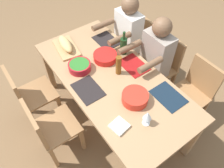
{
  "coord_description": "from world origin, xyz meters",
  "views": [
    {
      "loc": [
        -1.23,
        0.89,
        2.42
      ],
      "look_at": [
        0.0,
        0.0,
        0.63
      ],
      "focal_mm": 35.05,
      "sensor_mm": 36.0,
      "label": 1
    }
  ],
  "objects_px": {
    "chair_far_center": "(49,128)",
    "serving_bowl_pasta": "(105,56)",
    "chair_near_right": "(135,43)",
    "napkin_stack": "(119,126)",
    "chair_near_left": "(194,90)",
    "chair_far_right": "(29,94)",
    "chair_near_center": "(162,64)",
    "cutting_board": "(66,48)",
    "beer_bottle": "(119,65)",
    "dining_table": "(112,82)",
    "wine_glass": "(148,116)",
    "bread_loaf": "(66,44)",
    "serving_bowl_greens": "(80,66)",
    "serving_bowl_salad": "(135,97)",
    "wine_bottle": "(123,46)",
    "diner_near_center": "(153,57)",
    "diner_near_right": "(126,35)"
  },
  "relations": [
    {
      "from": "chair_far_center",
      "to": "serving_bowl_pasta",
      "type": "bearing_deg",
      "value": -73.05
    },
    {
      "from": "chair_near_right",
      "to": "napkin_stack",
      "type": "relative_size",
      "value": 6.07
    },
    {
      "from": "chair_near_left",
      "to": "chair_far_center",
      "type": "relative_size",
      "value": 1.0
    },
    {
      "from": "chair_far_right",
      "to": "chair_near_center",
      "type": "distance_m",
      "value": 1.63
    },
    {
      "from": "serving_bowl_pasta",
      "to": "cutting_board",
      "type": "relative_size",
      "value": 0.66
    },
    {
      "from": "chair_far_center",
      "to": "beer_bottle",
      "type": "relative_size",
      "value": 3.86
    },
    {
      "from": "chair_near_left",
      "to": "dining_table",
      "type": "bearing_deg",
      "value": 55.98
    },
    {
      "from": "cutting_board",
      "to": "wine_glass",
      "type": "distance_m",
      "value": 1.3
    },
    {
      "from": "chair_near_right",
      "to": "napkin_stack",
      "type": "height_order",
      "value": "chair_near_right"
    },
    {
      "from": "bread_loaf",
      "to": "napkin_stack",
      "type": "distance_m",
      "value": 1.19
    },
    {
      "from": "serving_bowl_greens",
      "to": "beer_bottle",
      "type": "distance_m",
      "value": 0.42
    },
    {
      "from": "serving_bowl_pasta",
      "to": "wine_glass",
      "type": "bearing_deg",
      "value": 168.83
    },
    {
      "from": "chair_far_center",
      "to": "serving_bowl_salad",
      "type": "xyz_separation_m",
      "value": [
        -0.37,
        -0.78,
        0.31
      ]
    },
    {
      "from": "dining_table",
      "to": "chair_near_right",
      "type": "distance_m",
      "value": 0.95
    },
    {
      "from": "cutting_board",
      "to": "bread_loaf",
      "type": "xyz_separation_m",
      "value": [
        0.0,
        0.0,
        0.06
      ]
    },
    {
      "from": "dining_table",
      "to": "wine_glass",
      "type": "distance_m",
      "value": 0.65
    },
    {
      "from": "serving_bowl_salad",
      "to": "dining_table",
      "type": "bearing_deg",
      "value": 0.56
    },
    {
      "from": "cutting_board",
      "to": "wine_bottle",
      "type": "distance_m",
      "value": 0.67
    },
    {
      "from": "beer_bottle",
      "to": "wine_glass",
      "type": "bearing_deg",
      "value": 165.11
    },
    {
      "from": "chair_near_left",
      "to": "bread_loaf",
      "type": "height_order",
      "value": "same"
    },
    {
      "from": "serving_bowl_pasta",
      "to": "cutting_board",
      "type": "height_order",
      "value": "serving_bowl_pasta"
    },
    {
      "from": "chair_near_left",
      "to": "beer_bottle",
      "type": "bearing_deg",
      "value": 51.99
    },
    {
      "from": "chair_far_right",
      "to": "serving_bowl_greens",
      "type": "bearing_deg",
      "value": -112.05
    },
    {
      "from": "bread_loaf",
      "to": "chair_far_right",
      "type": "bearing_deg",
      "value": 104.65
    },
    {
      "from": "chair_near_left",
      "to": "wine_glass",
      "type": "relative_size",
      "value": 5.12
    },
    {
      "from": "chair_near_right",
      "to": "serving_bowl_salad",
      "type": "distance_m",
      "value": 1.22
    },
    {
      "from": "chair_near_right",
      "to": "wine_glass",
      "type": "relative_size",
      "value": 5.12
    },
    {
      "from": "chair_near_left",
      "to": "diner_near_center",
      "type": "bearing_deg",
      "value": 19.38
    },
    {
      "from": "serving_bowl_pasta",
      "to": "wine_glass",
      "type": "relative_size",
      "value": 1.58
    },
    {
      "from": "diner_near_right",
      "to": "serving_bowl_greens",
      "type": "bearing_deg",
      "value": 105.91
    },
    {
      "from": "chair_near_left",
      "to": "chair_near_center",
      "type": "relative_size",
      "value": 1.0
    },
    {
      "from": "chair_near_center",
      "to": "serving_bowl_salad",
      "type": "xyz_separation_m",
      "value": [
        -0.37,
        0.77,
        0.31
      ]
    },
    {
      "from": "chair_near_right",
      "to": "dining_table",
      "type": "bearing_deg",
      "value": 124.02
    },
    {
      "from": "bread_loaf",
      "to": "beer_bottle",
      "type": "height_order",
      "value": "beer_bottle"
    },
    {
      "from": "chair_near_right",
      "to": "diner_near_right",
      "type": "bearing_deg",
      "value": 90.0
    },
    {
      "from": "serving_bowl_salad",
      "to": "serving_bowl_pasta",
      "type": "distance_m",
      "value": 0.64
    },
    {
      "from": "serving_bowl_salad",
      "to": "napkin_stack",
      "type": "xyz_separation_m",
      "value": [
        -0.14,
        0.29,
        -0.04
      ]
    },
    {
      "from": "diner_near_right",
      "to": "serving_bowl_pasta",
      "type": "xyz_separation_m",
      "value": [
        -0.26,
        0.49,
        0.08
      ]
    },
    {
      "from": "beer_bottle",
      "to": "napkin_stack",
      "type": "bearing_deg",
      "value": 143.9
    },
    {
      "from": "chair_near_center",
      "to": "bread_loaf",
      "type": "bearing_deg",
      "value": 54.15
    },
    {
      "from": "wine_glass",
      "to": "cutting_board",
      "type": "bearing_deg",
      "value": 4.1
    },
    {
      "from": "chair_near_right",
      "to": "chair_far_center",
      "type": "bearing_deg",
      "value": 108.65
    },
    {
      "from": "chair_far_right",
      "to": "napkin_stack",
      "type": "height_order",
      "value": "chair_far_right"
    },
    {
      "from": "serving_bowl_greens",
      "to": "diner_near_center",
      "type": "bearing_deg",
      "value": -110.17
    },
    {
      "from": "diner_near_center",
      "to": "serving_bowl_pasta",
      "type": "relative_size",
      "value": 4.58
    },
    {
      "from": "chair_far_right",
      "to": "serving_bowl_salad",
      "type": "bearing_deg",
      "value": -138.84
    },
    {
      "from": "chair_near_right",
      "to": "diner_near_right",
      "type": "distance_m",
      "value": 0.28
    },
    {
      "from": "dining_table",
      "to": "cutting_board",
      "type": "bearing_deg",
      "value": 13.88
    },
    {
      "from": "wine_bottle",
      "to": "wine_glass",
      "type": "relative_size",
      "value": 1.75
    },
    {
      "from": "beer_bottle",
      "to": "wine_glass",
      "type": "relative_size",
      "value": 1.33
    }
  ]
}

